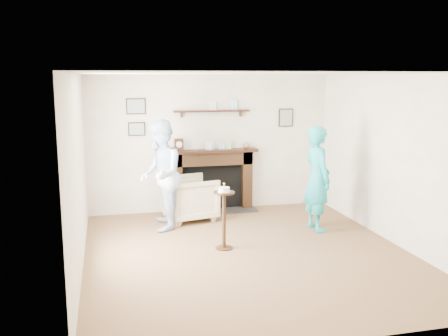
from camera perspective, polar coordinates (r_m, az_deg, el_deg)
The scene contains 6 objects.
ground at distance 7.15m, azimuth 2.76°, elevation -9.73°, with size 5.00×5.00×0.00m, color brown.
room_shell at distance 7.43m, azimuth 1.39°, elevation 3.92°, with size 4.54×5.02×2.52m.
armchair at distance 8.81m, azimuth -3.89°, elevation -5.86°, with size 0.81×0.84×0.76m, color tan.
man at distance 8.32m, azimuth -7.16°, elevation -6.89°, with size 0.87×0.68×1.79m, color silver.
woman at distance 8.36m, azimuth 10.43°, elevation -6.90°, with size 0.62×0.41×1.70m, color teal.
pedestal_table at distance 7.17m, azimuth -0.00°, elevation -4.67°, with size 0.30×0.30×0.97m.
Camera 1 is at (-1.89, -6.45, 2.45)m, focal length 40.00 mm.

